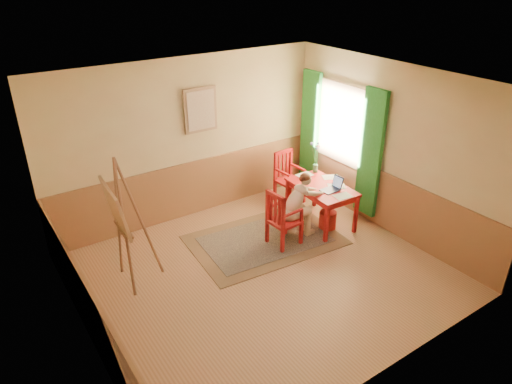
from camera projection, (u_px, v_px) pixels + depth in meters
room at (264, 189)px, 6.28m from camera, size 5.04×4.54×2.84m
wainscot at (234, 222)px, 7.27m from camera, size 5.00×4.50×1.00m
window at (339, 135)px, 8.33m from camera, size 0.12×2.01×2.20m
wall_portrait at (201, 110)px, 7.81m from camera, size 0.60×0.05×0.76m
rug at (265, 240)px, 7.72m from camera, size 2.52×1.79×0.02m
table at (321, 191)px, 7.95m from camera, size 0.78×1.24×0.72m
chair_left at (282, 218)px, 7.39m from camera, size 0.48×0.46×0.97m
chair_back at (288, 177)px, 8.78m from camera, size 0.46×0.48×0.98m
figure at (298, 204)px, 7.53m from camera, size 0.85×0.38×1.13m
laptop at (333, 187)px, 7.76m from camera, size 0.36×0.23×0.22m
papers at (328, 183)px, 8.00m from camera, size 0.67×1.21×0.00m
vase at (316, 159)px, 8.32m from camera, size 0.24×0.27×0.55m
wastebasket at (328, 220)px, 8.00m from camera, size 0.39×0.39×0.31m
easel at (119, 213)px, 6.20m from camera, size 0.66×0.86×1.94m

